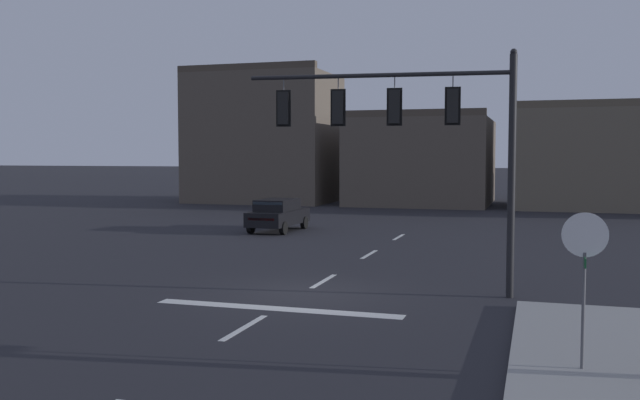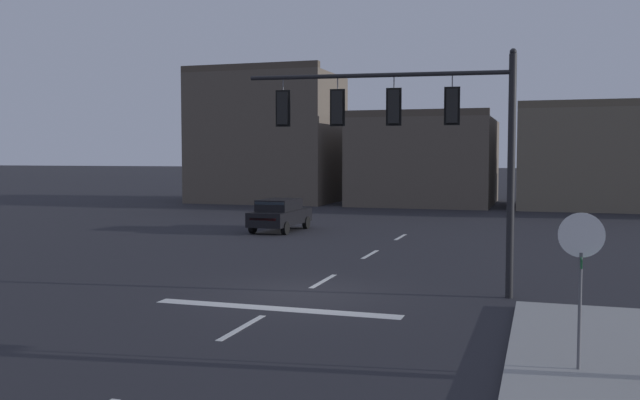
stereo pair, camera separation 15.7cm
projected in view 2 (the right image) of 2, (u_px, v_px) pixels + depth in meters
name	position (u px, v px, depth m)	size (l,w,h in m)	color
ground_plane	(302.00, 294.00, 19.30)	(400.00, 400.00, 0.00)	#232328
stop_bar_paint	(275.00, 308.00, 17.40)	(6.40, 0.50, 0.01)	silver
lane_centreline	(323.00, 281.00, 21.20)	(0.16, 26.40, 0.01)	silver
signal_mast_near_side	(415.00, 125.00, 18.95)	(7.21, 0.85, 6.58)	black
stop_sign	(581.00, 253.00, 11.87)	(0.76, 0.64, 2.83)	#56565B
car_lot_nearside	(280.00, 214.00, 35.16)	(2.01, 4.50, 1.61)	black
building_row	(615.00, 155.00, 50.61)	(62.07, 13.59, 10.75)	brown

